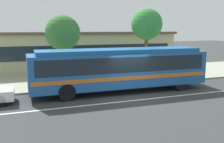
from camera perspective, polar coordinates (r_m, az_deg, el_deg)
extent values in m
plane|color=#343738|center=(15.66, 4.24, -5.58)|extent=(120.00, 120.00, 0.00)
cube|color=#9D9D88|center=(21.87, -3.21, -1.11)|extent=(60.00, 8.00, 0.12)
cube|color=silver|center=(14.96, 5.53, -6.30)|extent=(56.00, 0.16, 0.01)
cube|color=#1F559B|center=(16.62, 1.81, 0.55)|extent=(11.44, 2.64, 2.12)
cube|color=#1B5799|center=(16.48, 1.83, 4.61)|extent=(10.53, 2.34, 0.24)
cube|color=#19232D|center=(16.56, 1.82, 2.00)|extent=(10.76, 2.66, 0.93)
cube|color=#BF6323|center=(16.68, 1.80, -0.75)|extent=(11.22, 2.67, 0.24)
cube|color=#19232D|center=(19.32, 17.65, 2.62)|extent=(0.16, 2.16, 1.02)
cylinder|color=black|center=(19.43, 11.34, -1.29)|extent=(1.00, 0.30, 1.00)
cylinder|color=black|center=(17.65, 14.93, -2.50)|extent=(1.00, 0.30, 1.00)
cylinder|color=black|center=(16.92, -11.18, -2.86)|extent=(1.00, 0.30, 1.00)
cylinder|color=black|center=(14.83, -9.95, -4.56)|extent=(1.00, 0.30, 1.00)
cylinder|color=black|center=(16.24, -23.25, -4.63)|extent=(0.64, 0.23, 0.64)
cylinder|color=#3D382E|center=(21.80, 13.13, -0.12)|extent=(0.14, 0.14, 0.82)
cylinder|color=#3D382E|center=(21.79, 12.71, -0.11)|extent=(0.14, 0.14, 0.82)
cylinder|color=#51444B|center=(21.70, 12.98, 1.67)|extent=(0.46, 0.46, 0.55)
sphere|color=tan|center=(21.65, 13.02, 2.69)|extent=(0.23, 0.23, 0.23)
cylinder|color=#6A6254|center=(20.28, 3.90, -0.60)|extent=(0.14, 0.14, 0.82)
cylinder|color=#6A6254|center=(20.20, 3.51, -0.63)|extent=(0.14, 0.14, 0.82)
cylinder|color=blue|center=(20.13, 3.73, 1.36)|extent=(0.37, 0.37, 0.59)
sphere|color=tan|center=(20.08, 3.74, 2.49)|extent=(0.21, 0.21, 0.21)
cylinder|color=#72695A|center=(20.28, -0.17, -0.49)|extent=(0.14, 0.14, 0.88)
cylinder|color=#72695A|center=(20.26, 0.28, -0.50)|extent=(0.14, 0.14, 0.88)
cylinder|color=green|center=(20.15, 0.05, 1.58)|extent=(0.46, 0.46, 0.60)
sphere|color=tan|center=(20.10, 0.05, 2.73)|extent=(0.22, 0.22, 0.22)
cylinder|color=brown|center=(19.39, -10.63, 1.68)|extent=(0.37, 0.37, 2.75)
sphere|color=#366F31|center=(19.22, -10.84, 8.39)|extent=(2.54, 2.54, 2.54)
cylinder|color=brown|center=(21.78, 7.53, 3.46)|extent=(0.30, 0.30, 3.41)
sphere|color=#35873A|center=(21.67, 7.68, 10.32)|extent=(2.57, 2.57, 2.57)
cube|color=tan|center=(27.48, -7.57, 4.55)|extent=(18.96, 6.95, 3.52)
cube|color=#19232D|center=(24.08, -5.71, 4.33)|extent=(17.45, 0.04, 1.27)
cube|color=#4E4838|center=(27.38, -7.65, 8.47)|extent=(19.36, 7.35, 0.24)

